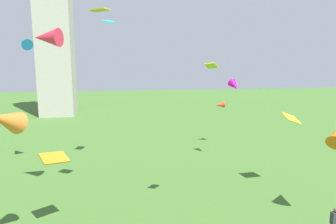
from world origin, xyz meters
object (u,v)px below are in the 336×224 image
at_px(monument_obelisk, 53,2).
at_px(kite_flying_5, 235,86).
at_px(kite_flying_3, 25,42).
at_px(kite_flying_9, 211,66).
at_px(kite_flying_6, 5,120).
at_px(person_1, 335,221).
at_px(kite_flying_7, 54,158).
at_px(kite_flying_8, 99,10).
at_px(kite_flying_11, 109,22).
at_px(kite_flying_1, 47,38).
at_px(kite_flying_0, 220,105).
at_px(kite_flying_4, 291,118).

distance_m(monument_obelisk, kite_flying_5, 44.05).
relative_size(kite_flying_3, kite_flying_9, 1.82).
bearing_deg(kite_flying_6, person_1, 23.28).
relative_size(person_1, kite_flying_7, 1.02).
height_order(kite_flying_8, kite_flying_11, kite_flying_11).
xyz_separation_m(kite_flying_1, kite_flying_11, (4.09, 6.66, 2.17)).
bearing_deg(kite_flying_11, person_1, -117.62).
relative_size(kite_flying_3, kite_flying_5, 1.21).
distance_m(kite_flying_6, kite_flying_11, 15.41).
relative_size(monument_obelisk, kite_flying_5, 27.00).
relative_size(kite_flying_3, kite_flying_7, 1.13).
height_order(kite_flying_3, kite_flying_9, kite_flying_3).
xyz_separation_m(kite_flying_0, kite_flying_8, (-13.83, -13.88, 8.41)).
distance_m(kite_flying_7, kite_flying_8, 9.83).
xyz_separation_m(person_1, kite_flying_6, (-17.51, 1.40, 6.29)).
bearing_deg(person_1, kite_flying_3, 145.80).
relative_size(kite_flying_8, kite_flying_11, 1.04).
relative_size(kite_flying_6, kite_flying_8, 1.49).
bearing_deg(kite_flying_8, kite_flying_5, 61.99).
height_order(monument_obelisk, kite_flying_11, monument_obelisk).
distance_m(person_1, kite_flying_6, 18.66).
relative_size(kite_flying_0, kite_flying_6, 0.56).
xyz_separation_m(kite_flying_4, kite_flying_11, (-14.07, 7.64, 8.17)).
xyz_separation_m(kite_flying_1, kite_flying_6, (-0.76, -6.36, -4.49)).
bearing_deg(kite_flying_7, kite_flying_4, -26.87).
xyz_separation_m(kite_flying_6, kite_flying_8, (4.36, 5.28, 6.21)).
bearing_deg(person_1, kite_flying_0, 90.58).
xyz_separation_m(monument_obelisk, kite_flying_1, (7.15, -40.55, -10.64)).
xyz_separation_m(monument_obelisk, person_1, (23.90, -48.31, -21.42)).
bearing_deg(kite_flying_8, person_1, 5.17).
distance_m(monument_obelisk, kite_flying_6, 49.70).
xyz_separation_m(kite_flying_3, kite_flying_4, (21.67, -8.28, -6.26)).
xyz_separation_m(monument_obelisk, kite_flying_5, (23.64, -34.22, -14.49)).
xyz_separation_m(kite_flying_3, kite_flying_6, (2.74, -13.66, -4.75)).
bearing_deg(monument_obelisk, kite_flying_4, -58.63).
bearing_deg(kite_flying_0, kite_flying_6, -47.17).
bearing_deg(kite_flying_5, kite_flying_6, -153.30).
bearing_deg(kite_flying_6, kite_flying_9, 39.27).
relative_size(kite_flying_6, kite_flying_11, 1.55).
distance_m(kite_flying_0, kite_flying_8, 21.32).
height_order(kite_flying_4, kite_flying_7, kite_flying_4).
xyz_separation_m(kite_flying_1, kite_flying_8, (3.60, -1.08, 1.72)).
bearing_deg(monument_obelisk, kite_flying_9, -68.65).
bearing_deg(kite_flying_0, kite_flying_5, -11.89).
distance_m(monument_obelisk, kite_flying_3, 35.02).
bearing_deg(kite_flying_7, monument_obelisk, 63.69).
height_order(kite_flying_1, kite_flying_3, kite_flying_3).
xyz_separation_m(monument_obelisk, kite_flying_0, (24.58, -27.75, -17.33)).
distance_m(kite_flying_0, kite_flying_6, 26.51).
distance_m(kite_flying_6, kite_flying_8, 9.25).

